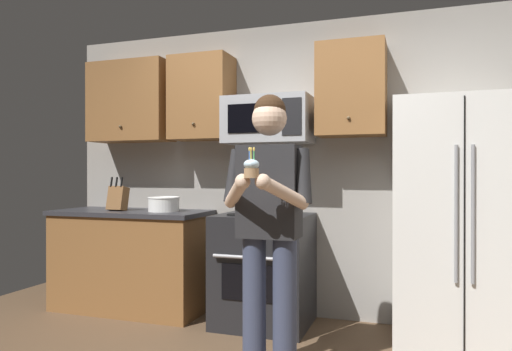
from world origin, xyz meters
name	(u,v)px	position (x,y,z in m)	size (l,w,h in m)	color
wall_back	(293,169)	(0.00, 1.75, 1.30)	(4.40, 0.10, 2.60)	gray
oven_range	(264,269)	(-0.15, 1.36, 0.46)	(0.76, 0.70, 0.93)	black
microwave	(268,120)	(-0.15, 1.48, 1.72)	(0.74, 0.41, 0.40)	#9EA0A5
refrigerator	(459,224)	(1.35, 1.32, 0.90)	(0.90, 0.75, 1.80)	white
cabinet_row_upper	(209,98)	(-0.72, 1.53, 1.95)	(2.78, 0.36, 0.76)	brown
counter_left	(131,260)	(-1.45, 1.38, 0.46)	(1.44, 0.66, 0.92)	brown
knife_block	(118,198)	(-1.56, 1.33, 1.03)	(0.16, 0.15, 0.32)	brown
bowl_large_white	(164,204)	(-1.10, 1.37, 0.99)	(0.29, 0.29, 0.13)	white
person	(269,216)	(0.18, 0.44, 1.00)	(0.60, 0.48, 1.76)	#383F59
cupcake	(251,168)	(0.18, 0.11, 1.29)	(0.09, 0.09, 0.17)	#A87F56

